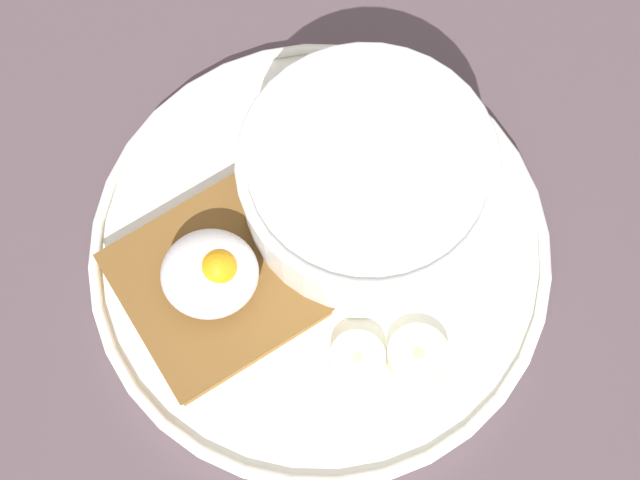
# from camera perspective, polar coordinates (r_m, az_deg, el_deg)

# --- Properties ---
(ground_plane) EXTENTS (1.20, 1.20, 0.02)m
(ground_plane) POSITION_cam_1_polar(r_m,az_deg,el_deg) (0.51, -0.00, -1.33)
(ground_plane) COLOR #4F4046
(ground_plane) RESTS_ON ground
(plate) EXTENTS (0.26, 0.26, 0.02)m
(plate) POSITION_cam_1_polar(r_m,az_deg,el_deg) (0.50, -0.00, -0.76)
(plate) COLOR white
(plate) RESTS_ON ground_plane
(oatmeal_bowl) EXTENTS (0.13, 0.13, 0.07)m
(oatmeal_bowl) POSITION_cam_1_polar(r_m,az_deg,el_deg) (0.47, 2.92, 3.63)
(oatmeal_bowl) COLOR white
(oatmeal_bowl) RESTS_ON plate
(toast_slice) EXTENTS (0.13, 0.13, 0.02)m
(toast_slice) POSITION_cam_1_polar(r_m,az_deg,el_deg) (0.48, -6.76, -2.85)
(toast_slice) COLOR brown
(toast_slice) RESTS_ON plate
(poached_egg) EXTENTS (0.05, 0.05, 0.03)m
(poached_egg) POSITION_cam_1_polar(r_m,az_deg,el_deg) (0.46, -7.00, -2.12)
(poached_egg) COLOR white
(poached_egg) RESTS_ON toast_slice
(banana_slice_front) EXTENTS (0.04, 0.04, 0.02)m
(banana_slice_front) POSITION_cam_1_polar(r_m,az_deg,el_deg) (0.47, 2.39, -7.69)
(banana_slice_front) COLOR beige
(banana_slice_front) RESTS_ON plate
(banana_slice_left) EXTENTS (0.04, 0.04, 0.01)m
(banana_slice_left) POSITION_cam_1_polar(r_m,az_deg,el_deg) (0.48, 6.26, -7.36)
(banana_slice_left) COLOR beige
(banana_slice_left) RESTS_ON plate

